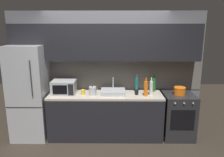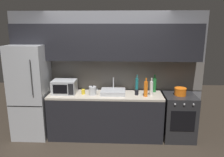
# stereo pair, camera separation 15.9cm
# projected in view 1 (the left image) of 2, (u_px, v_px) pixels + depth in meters

# --- Properties ---
(back_wall) EXTENTS (3.97, 0.44, 2.50)m
(back_wall) POSITION_uv_depth(u_px,v_px,m) (106.00, 59.00, 4.43)
(back_wall) COLOR slate
(back_wall) RESTS_ON ground
(counter_run) EXTENTS (2.23, 0.60, 0.90)m
(counter_run) POSITION_uv_depth(u_px,v_px,m) (106.00, 116.00, 4.40)
(counter_run) COLOR black
(counter_run) RESTS_ON ground
(refrigerator) EXTENTS (0.68, 0.69, 1.86)m
(refrigerator) POSITION_uv_depth(u_px,v_px,m) (30.00, 93.00, 4.30)
(refrigerator) COLOR #ADAFB5
(refrigerator) RESTS_ON ground
(oven_range) EXTENTS (0.60, 0.62, 0.90)m
(oven_range) POSITION_uv_depth(u_px,v_px,m) (178.00, 116.00, 4.39)
(oven_range) COLOR #232326
(oven_range) RESTS_ON ground
(microwave) EXTENTS (0.46, 0.35, 0.27)m
(microwave) POSITION_uv_depth(u_px,v_px,m) (64.00, 87.00, 4.29)
(microwave) COLOR #A8AAAF
(microwave) RESTS_ON counter_run
(sink_basin) EXTENTS (0.48, 0.38, 0.30)m
(sink_basin) POSITION_uv_depth(u_px,v_px,m) (113.00, 92.00, 4.32)
(sink_basin) COLOR #ADAFB5
(sink_basin) RESTS_ON counter_run
(kettle) EXTENTS (0.18, 0.14, 0.19)m
(kettle) POSITION_uv_depth(u_px,v_px,m) (93.00, 91.00, 4.23)
(kettle) COLOR #B7BABF
(kettle) RESTS_ON counter_run
(wine_bottle_white) EXTENTS (0.06, 0.06, 0.35)m
(wine_bottle_white) POSITION_uv_depth(u_px,v_px,m) (151.00, 88.00, 4.22)
(wine_bottle_white) COLOR silver
(wine_bottle_white) RESTS_ON counter_run
(wine_bottle_green) EXTENTS (0.08, 0.08, 0.36)m
(wine_bottle_green) POSITION_uv_depth(u_px,v_px,m) (154.00, 84.00, 4.45)
(wine_bottle_green) COLOR #1E6B2D
(wine_bottle_green) RESTS_ON counter_run
(wine_bottle_teal) EXTENTS (0.06, 0.06, 0.37)m
(wine_bottle_teal) POSITION_uv_depth(u_px,v_px,m) (136.00, 85.00, 4.39)
(wine_bottle_teal) COLOR #19666B
(wine_bottle_teal) RESTS_ON counter_run
(wine_bottle_orange) EXTENTS (0.08, 0.08, 0.36)m
(wine_bottle_orange) POSITION_uv_depth(u_px,v_px,m) (146.00, 88.00, 4.16)
(wine_bottle_orange) COLOR orange
(wine_bottle_orange) RESTS_ON counter_run
(mug_dark) EXTENTS (0.07, 0.07, 0.10)m
(mug_dark) POSITION_uv_depth(u_px,v_px,m) (137.00, 92.00, 4.26)
(mug_dark) COLOR black
(mug_dark) RESTS_ON counter_run
(mug_yellow) EXTENTS (0.07, 0.07, 0.10)m
(mug_yellow) POSITION_uv_depth(u_px,v_px,m) (83.00, 92.00, 4.27)
(mug_yellow) COLOR gold
(mug_yellow) RESTS_ON counter_run
(cooking_pot) EXTENTS (0.23, 0.23, 0.15)m
(cooking_pot) POSITION_uv_depth(u_px,v_px,m) (180.00, 91.00, 4.27)
(cooking_pot) COLOR orange
(cooking_pot) RESTS_ON oven_range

